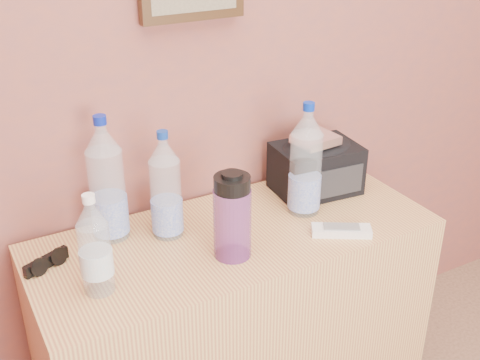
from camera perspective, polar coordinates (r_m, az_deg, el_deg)
name	(u,v)px	position (r m, az deg, el deg)	size (l,w,h in m)	color
dresser	(235,332)	(1.93, -0.44, -14.18)	(1.15, 0.48, 0.72)	tan
pet_large_b	(107,185)	(1.66, -12.50, -0.50)	(0.10, 0.10, 0.36)	#C2E5FC
pet_large_c	(166,190)	(1.65, -7.05, -0.98)	(0.08, 0.08, 0.31)	silver
pet_large_d	(306,165)	(1.76, 6.24, 1.41)	(0.09, 0.09, 0.34)	silver
pet_small	(95,250)	(1.47, -13.58, -6.45)	(0.08, 0.08, 0.26)	silver
nalgene_bottle	(232,216)	(1.56, -0.74, -3.39)	(0.10, 0.10, 0.24)	#6C2D87
sunglasses	(46,262)	(1.64, -17.90, -7.40)	(0.13, 0.05, 0.03)	black
ac_remote	(341,231)	(1.73, 9.59, -4.76)	(0.17, 0.05, 0.02)	silver
toiletry_bag	(316,165)	(1.92, 7.21, 1.38)	(0.26, 0.19, 0.18)	black
foil_packet	(316,139)	(1.85, 7.18, 3.83)	(0.12, 0.10, 0.03)	silver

